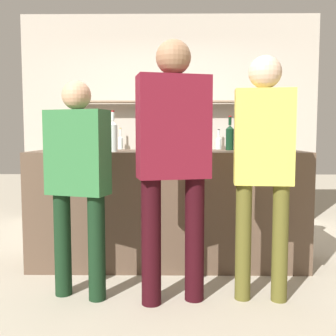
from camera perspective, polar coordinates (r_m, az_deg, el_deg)
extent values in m
plane|color=#B2A893|center=(3.74, 0.00, -13.56)|extent=(16.00, 16.00, 0.00)
cube|color=brown|center=(3.61, 0.00, -5.74)|extent=(2.43, 0.67, 1.04)
cube|color=#B2A899|center=(5.49, 0.24, 7.15)|extent=(4.03, 0.12, 2.80)
cylinder|color=#897056|center=(5.47, -12.69, 0.90)|extent=(0.05, 0.05, 1.63)
cylinder|color=#897056|center=(5.45, 13.18, 0.88)|extent=(0.05, 0.05, 1.63)
cube|color=#897056|center=(5.32, 0.22, 9.59)|extent=(2.49, 0.18, 0.02)
cube|color=#897056|center=(5.31, 0.22, 1.79)|extent=(2.49, 0.18, 0.02)
cylinder|color=brown|center=(5.40, -9.68, 2.88)|extent=(0.08, 0.08, 0.19)
cone|color=brown|center=(5.39, -9.70, 4.06)|extent=(0.08, 0.08, 0.03)
cylinder|color=brown|center=(5.39, -9.71, 4.69)|extent=(0.03, 0.03, 0.08)
cylinder|color=black|center=(5.39, -9.72, 5.20)|extent=(0.03, 0.03, 0.01)
cylinder|color=silver|center=(5.36, -6.89, 3.11)|extent=(0.06, 0.06, 0.23)
cone|color=silver|center=(5.35, -6.91, 4.48)|extent=(0.06, 0.06, 0.03)
cylinder|color=silver|center=(5.35, -6.91, 5.14)|extent=(0.02, 0.02, 0.09)
cylinder|color=gold|center=(5.35, -6.92, 5.71)|extent=(0.03, 0.03, 0.01)
cylinder|color=brown|center=(5.33, -4.06, 2.95)|extent=(0.07, 0.07, 0.20)
cone|color=brown|center=(5.32, -4.07, 4.17)|extent=(0.07, 0.07, 0.03)
cylinder|color=brown|center=(5.32, -4.07, 4.86)|extent=(0.03, 0.03, 0.09)
cylinder|color=#232328|center=(5.32, -4.08, 5.43)|extent=(0.03, 0.03, 0.01)
cylinder|color=black|center=(5.31, -1.21, 2.94)|extent=(0.07, 0.07, 0.19)
cone|color=black|center=(5.31, -1.21, 4.15)|extent=(0.07, 0.07, 0.03)
cylinder|color=black|center=(5.31, -1.21, 4.84)|extent=(0.03, 0.03, 0.10)
cylinder|color=black|center=(5.31, -1.21, 5.43)|extent=(0.03, 0.03, 0.01)
cylinder|color=black|center=(5.31, 1.65, 3.12)|extent=(0.07, 0.07, 0.23)
cone|color=black|center=(5.31, 1.66, 4.52)|extent=(0.07, 0.07, 0.03)
cylinder|color=black|center=(5.31, 1.66, 5.13)|extent=(0.03, 0.03, 0.08)
cylinder|color=maroon|center=(5.31, 1.66, 5.64)|extent=(0.03, 0.03, 0.01)
cylinder|color=silver|center=(5.32, 4.51, 2.93)|extent=(0.07, 0.07, 0.19)
cone|color=silver|center=(5.32, 4.52, 4.13)|extent=(0.07, 0.07, 0.03)
cylinder|color=silver|center=(5.32, 4.52, 4.69)|extent=(0.03, 0.03, 0.07)
cylinder|color=black|center=(5.32, 4.52, 5.13)|extent=(0.03, 0.03, 0.01)
cylinder|color=silver|center=(5.35, 7.35, 3.05)|extent=(0.08, 0.08, 0.22)
cone|color=silver|center=(5.34, 7.36, 4.40)|extent=(0.08, 0.08, 0.03)
cylinder|color=silver|center=(5.34, 7.37, 5.03)|extent=(0.03, 0.03, 0.08)
cylinder|color=black|center=(5.34, 7.38, 5.54)|extent=(0.03, 0.03, 0.01)
cylinder|color=silver|center=(5.38, 10.15, 3.05)|extent=(0.07, 0.07, 0.22)
cone|color=silver|center=(5.38, 10.17, 4.39)|extent=(0.07, 0.07, 0.03)
cylinder|color=silver|center=(5.38, 10.18, 5.00)|extent=(0.03, 0.03, 0.08)
cylinder|color=maroon|center=(5.38, 10.19, 5.50)|extent=(0.03, 0.03, 0.01)
cylinder|color=black|center=(3.78, 8.95, 4.10)|extent=(0.08, 0.08, 0.20)
cone|color=black|center=(3.78, 8.97, 5.87)|extent=(0.08, 0.08, 0.03)
cylinder|color=black|center=(3.78, 8.98, 6.73)|extent=(0.03, 0.03, 0.08)
cylinder|color=maroon|center=(3.78, 8.99, 7.42)|extent=(0.03, 0.03, 0.01)
cylinder|color=black|center=(3.70, 13.44, 4.20)|extent=(0.07, 0.07, 0.22)
cone|color=black|center=(3.70, 13.48, 6.18)|extent=(0.07, 0.07, 0.03)
cylinder|color=black|center=(3.70, 13.50, 7.00)|extent=(0.03, 0.03, 0.07)
cylinder|color=gold|center=(3.70, 13.51, 7.66)|extent=(0.03, 0.03, 0.01)
cylinder|color=silver|center=(3.40, -7.99, 4.29)|extent=(0.08, 0.08, 0.23)
cone|color=silver|center=(3.40, -8.02, 6.53)|extent=(0.08, 0.08, 0.04)
cylinder|color=silver|center=(3.41, -8.03, 7.44)|extent=(0.03, 0.03, 0.07)
cylinder|color=maroon|center=(3.41, -8.04, 8.16)|extent=(0.03, 0.03, 0.01)
cylinder|color=silver|center=(3.54, 14.09, 4.20)|extent=(0.08, 0.08, 0.23)
cone|color=silver|center=(3.54, 14.14, 6.35)|extent=(0.08, 0.08, 0.04)
cylinder|color=silver|center=(3.54, 14.16, 7.26)|extent=(0.03, 0.03, 0.08)
cylinder|color=#232328|center=(3.54, 14.17, 7.97)|extent=(0.03, 0.03, 0.01)
cylinder|color=black|center=(3.81, 16.27, 4.07)|extent=(0.18, 0.18, 0.21)
cylinder|color=black|center=(3.81, 16.31, 5.73)|extent=(0.19, 0.19, 0.01)
cylinder|color=black|center=(2.90, -10.31, -11.33)|extent=(0.12, 0.12, 0.76)
cylinder|color=black|center=(3.04, -15.03, -10.66)|extent=(0.12, 0.12, 0.76)
cube|color=#2D6B38|center=(2.86, -12.99, 2.19)|extent=(0.48, 0.32, 0.60)
sphere|color=tan|center=(2.87, -13.15, 10.24)|extent=(0.21, 0.21, 0.21)
cylinder|color=black|center=(2.84, 3.87, -10.28)|extent=(0.14, 0.14, 0.88)
cylinder|color=black|center=(2.77, -2.45, -10.68)|extent=(0.14, 0.14, 0.88)
cube|color=maroon|center=(2.70, 0.77, 5.93)|extent=(0.53, 0.33, 0.70)
sphere|color=#936B4C|center=(2.75, 0.79, 15.76)|extent=(0.24, 0.24, 0.24)
cylinder|color=#121C33|center=(4.53, 1.69, -5.42)|extent=(0.11, 0.11, 0.75)
cylinder|color=#121C33|center=(4.54, 5.00, -5.43)|extent=(0.11, 0.11, 0.75)
cube|color=navy|center=(4.46, 3.39, 3.04)|extent=(0.41, 0.19, 0.59)
sphere|color=#DBB293|center=(4.47, 3.41, 8.13)|extent=(0.20, 0.20, 0.20)
cylinder|color=brown|center=(2.94, 15.95, -10.47)|extent=(0.11, 0.11, 0.84)
cylinder|color=brown|center=(2.91, 10.86, -10.52)|extent=(0.11, 0.11, 0.84)
cube|color=#D1C64C|center=(2.81, 13.73, 4.37)|extent=(0.42, 0.22, 0.66)
sphere|color=#DBB293|center=(2.85, 13.92, 13.34)|extent=(0.23, 0.23, 0.23)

